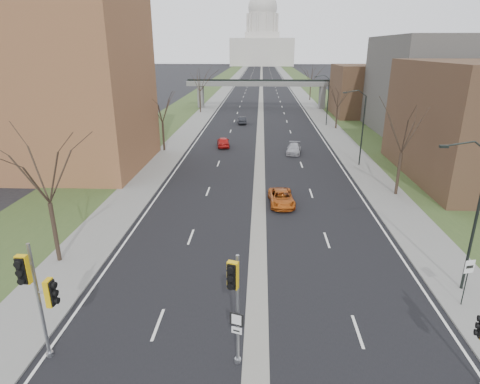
# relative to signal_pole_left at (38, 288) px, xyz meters

# --- Properties ---
(ground) EXTENTS (700.00, 700.00, 0.00)m
(ground) POSITION_rel_signal_pole_left_xyz_m (9.18, 0.62, -3.74)
(ground) COLOR black
(ground) RESTS_ON ground
(road_surface) EXTENTS (20.00, 600.00, 0.01)m
(road_surface) POSITION_rel_signal_pole_left_xyz_m (9.18, 150.62, -3.73)
(road_surface) COLOR black
(road_surface) RESTS_ON ground
(median_strip) EXTENTS (1.20, 600.00, 0.02)m
(median_strip) POSITION_rel_signal_pole_left_xyz_m (9.18, 150.62, -3.74)
(median_strip) COLOR gray
(median_strip) RESTS_ON ground
(sidewalk_right) EXTENTS (4.00, 600.00, 0.12)m
(sidewalk_right) POSITION_rel_signal_pole_left_xyz_m (21.18, 150.62, -3.68)
(sidewalk_right) COLOR gray
(sidewalk_right) RESTS_ON ground
(sidewalk_left) EXTENTS (4.00, 600.00, 0.12)m
(sidewalk_left) POSITION_rel_signal_pole_left_xyz_m (-2.82, 150.62, -3.68)
(sidewalk_left) COLOR gray
(sidewalk_left) RESTS_ON ground
(grass_verge_right) EXTENTS (8.00, 600.00, 0.10)m
(grass_verge_right) POSITION_rel_signal_pole_left_xyz_m (27.18, 150.62, -3.69)
(grass_verge_right) COLOR #2C3E1C
(grass_verge_right) RESTS_ON ground
(grass_verge_left) EXTENTS (8.00, 600.00, 0.10)m
(grass_verge_left) POSITION_rel_signal_pole_left_xyz_m (-8.82, 150.62, -3.69)
(grass_verge_left) COLOR #2C3E1C
(grass_verge_left) RESTS_ON ground
(apartment_building) EXTENTS (25.00, 16.00, 22.00)m
(apartment_building) POSITION_rel_signal_pole_left_xyz_m (-16.82, 30.62, 7.26)
(apartment_building) COLOR brown
(apartment_building) RESTS_ON ground
(commercial_block_mid) EXTENTS (18.00, 22.00, 15.00)m
(commercial_block_mid) POSITION_rel_signal_pole_left_xyz_m (37.18, 52.62, 3.76)
(commercial_block_mid) COLOR #53504C
(commercial_block_mid) RESTS_ON ground
(commercial_block_far) EXTENTS (14.00, 14.00, 10.00)m
(commercial_block_far) POSITION_rel_signal_pole_left_xyz_m (31.18, 70.62, 1.26)
(commercial_block_far) COLOR brown
(commercial_block_far) RESTS_ON ground
(pedestrian_bridge) EXTENTS (34.00, 3.00, 6.45)m
(pedestrian_bridge) POSITION_rel_signal_pole_left_xyz_m (9.18, 80.62, 1.10)
(pedestrian_bridge) COLOR slate
(pedestrian_bridge) RESTS_ON ground
(capitol) EXTENTS (48.00, 42.00, 55.75)m
(capitol) POSITION_rel_signal_pole_left_xyz_m (9.18, 320.62, 14.86)
(capitol) COLOR beige
(capitol) RESTS_ON ground
(streetlight_near) EXTENTS (2.61, 0.20, 8.70)m
(streetlight_near) POSITION_rel_signal_pole_left_xyz_m (20.17, 6.62, 3.21)
(streetlight_near) COLOR black
(streetlight_near) RESTS_ON sidewalk_right
(streetlight_mid) EXTENTS (2.61, 0.20, 8.70)m
(streetlight_mid) POSITION_rel_signal_pole_left_xyz_m (20.17, 32.62, 3.21)
(streetlight_mid) COLOR black
(streetlight_mid) RESTS_ON sidewalk_right
(streetlight_far) EXTENTS (2.61, 0.20, 8.70)m
(streetlight_far) POSITION_rel_signal_pole_left_xyz_m (20.17, 58.62, 3.21)
(streetlight_far) COLOR black
(streetlight_far) RESTS_ON sidewalk_right
(tree_left_a) EXTENTS (7.20, 7.20, 9.40)m
(tree_left_a) POSITION_rel_signal_pole_left_xyz_m (-3.82, 8.62, 2.90)
(tree_left_a) COLOR #382B21
(tree_left_a) RESTS_ON sidewalk_left
(tree_left_b) EXTENTS (6.75, 6.75, 8.81)m
(tree_left_b) POSITION_rel_signal_pole_left_xyz_m (-3.82, 38.62, 2.49)
(tree_left_b) COLOR #382B21
(tree_left_b) RESTS_ON sidewalk_left
(tree_left_c) EXTENTS (7.65, 7.65, 9.99)m
(tree_left_c) POSITION_rel_signal_pole_left_xyz_m (-3.82, 72.62, 3.30)
(tree_left_c) COLOR #382B21
(tree_left_c) RESTS_ON sidewalk_left
(tree_right_a) EXTENTS (7.20, 7.20, 9.40)m
(tree_right_a) POSITION_rel_signal_pole_left_xyz_m (22.18, 22.62, 2.90)
(tree_right_a) COLOR #382B21
(tree_right_a) RESTS_ON sidewalk_right
(tree_right_b) EXTENTS (6.30, 6.30, 8.22)m
(tree_right_b) POSITION_rel_signal_pole_left_xyz_m (22.18, 55.62, 2.08)
(tree_right_b) COLOR #382B21
(tree_right_b) RESTS_ON sidewalk_right
(tree_right_c) EXTENTS (7.65, 7.65, 9.99)m
(tree_right_c) POSITION_rel_signal_pole_left_xyz_m (22.18, 95.62, 3.30)
(tree_right_c) COLOR #382B21
(tree_right_c) RESTS_ON sidewalk_right
(signal_pole_left) EXTENTS (1.04, 0.99, 5.71)m
(signal_pole_left) POSITION_rel_signal_pole_left_xyz_m (0.00, 0.00, 0.00)
(signal_pole_left) COLOR gray
(signal_pole_left) RESTS_ON ground
(signal_pole_median) EXTENTS (0.73, 0.90, 5.39)m
(signal_pole_median) POSITION_rel_signal_pole_left_xyz_m (8.28, -0.01, 0.02)
(signal_pole_median) COLOR gray
(signal_pole_median) RESTS_ON ground
(speed_limit_sign) EXTENTS (0.57, 0.19, 2.72)m
(speed_limit_sign) POSITION_rel_signal_pole_left_xyz_m (20.24, 5.01, -1.75)
(speed_limit_sign) COLOR black
(speed_limit_sign) RESTS_ON sidewalk_right
(car_left_near) EXTENTS (2.18, 4.30, 1.40)m
(car_left_near) POSITION_rel_signal_pole_left_xyz_m (3.98, 41.52, -3.04)
(car_left_near) COLOR red
(car_left_near) RESTS_ON ground
(car_left_far) EXTENTS (1.85, 4.11, 1.31)m
(car_left_far) POSITION_rel_signal_pole_left_xyz_m (5.74, 59.88, -3.08)
(car_left_far) COLOR black
(car_left_far) RESTS_ON ground
(car_right_near) EXTENTS (2.39, 4.69, 1.27)m
(car_right_near) POSITION_rel_signal_pole_left_xyz_m (11.18, 19.58, -3.11)
(car_right_near) COLOR #AF4E12
(car_right_near) RESTS_ON ground
(car_right_mid) EXTENTS (2.32, 4.49, 1.25)m
(car_right_mid) POSITION_rel_signal_pole_left_xyz_m (13.65, 38.19, -3.12)
(car_right_mid) COLOR #A0A0A7
(car_right_mid) RESTS_ON ground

